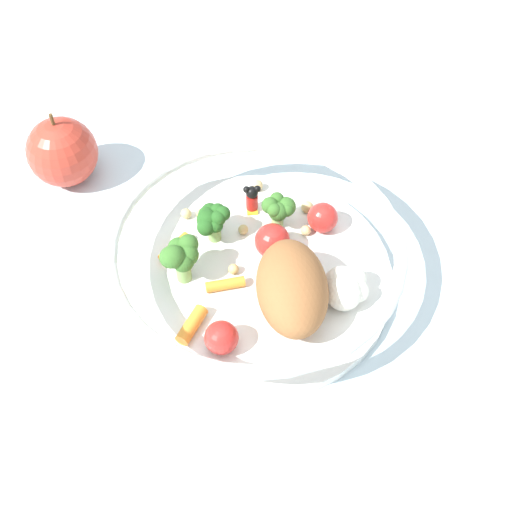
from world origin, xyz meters
name	(u,v)px	position (x,y,z in m)	size (l,w,h in m)	color
ground_plane	(256,278)	(0.00, 0.00, 0.00)	(2.40, 2.40, 0.00)	silver
food_container	(263,260)	(0.00, 0.01, 0.03)	(0.26, 0.26, 0.07)	white
loose_apple	(62,152)	(0.00, -0.23, 0.04)	(0.07, 0.07, 0.08)	#BC3828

